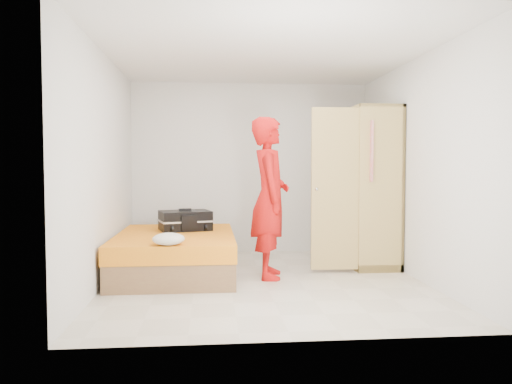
{
  "coord_description": "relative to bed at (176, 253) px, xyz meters",
  "views": [
    {
      "loc": [
        -0.62,
        -5.68,
        1.33
      ],
      "look_at": [
        -0.03,
        0.68,
        1.0
      ],
      "focal_mm": 35.0,
      "sensor_mm": 36.0,
      "label": 1
    }
  ],
  "objects": [
    {
      "name": "room",
      "position": [
        1.05,
        -0.51,
        1.05
      ],
      "size": [
        4.0,
        4.02,
        2.6
      ],
      "color": "beige",
      "rests_on": "ground"
    },
    {
      "name": "bed",
      "position": [
        0.0,
        0.0,
        0.0
      ],
      "size": [
        1.42,
        2.02,
        0.5
      ],
      "color": "olive",
      "rests_on": "ground"
    },
    {
      "name": "wardrobe",
      "position": [
        2.5,
        0.35,
        0.75
      ],
      "size": [
        1.17,
        1.2,
        2.1
      ],
      "color": "tan",
      "rests_on": "ground"
    },
    {
      "name": "person",
      "position": [
        1.14,
        -0.3,
        0.71
      ],
      "size": [
        0.51,
        0.73,
        1.91
      ],
      "primitive_type": "imported",
      "rotation": [
        0.0,
        0.0,
        1.5
      ],
      "color": "red",
      "rests_on": "ground"
    },
    {
      "name": "suitcase",
      "position": [
        0.1,
        0.32,
        0.37
      ],
      "size": [
        0.75,
        0.63,
        0.28
      ],
      "rotation": [
        0.0,
        0.0,
        0.27
      ],
      "color": "black",
      "rests_on": "bed"
    },
    {
      "name": "round_cushion",
      "position": [
        -0.01,
        -0.9,
        0.31
      ],
      "size": [
        0.34,
        0.34,
        0.13
      ],
      "primitive_type": "ellipsoid",
      "color": "white",
      "rests_on": "bed"
    },
    {
      "name": "pillow",
      "position": [
        0.11,
        0.85,
        0.3
      ],
      "size": [
        0.53,
        0.28,
        0.09
      ],
      "primitive_type": "cube",
      "rotation": [
        0.0,
        0.0,
        -0.04
      ],
      "color": "white",
      "rests_on": "bed"
    }
  ]
}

